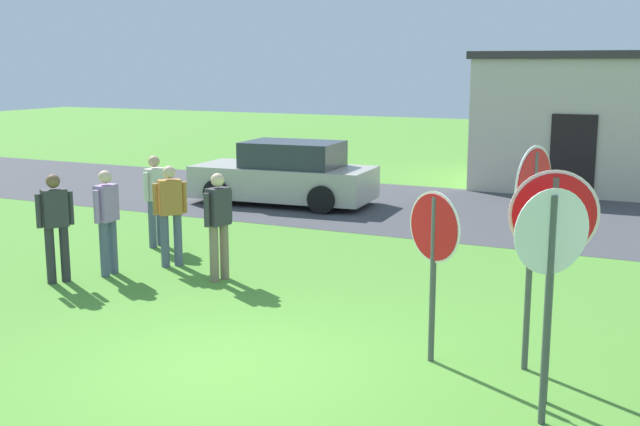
# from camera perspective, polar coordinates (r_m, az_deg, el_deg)

# --- Properties ---
(ground_plane) EXTENTS (80.00, 80.00, 0.00)m
(ground_plane) POSITION_cam_1_polar(r_m,az_deg,el_deg) (8.99, -6.51, -11.07)
(ground_plane) COLOR #518E33
(street_asphalt) EXTENTS (60.00, 6.40, 0.01)m
(street_asphalt) POSITION_cam_1_polar(r_m,az_deg,el_deg) (18.19, 10.84, 0.05)
(street_asphalt) COLOR #424247
(street_asphalt) RESTS_ON ground
(building_background) EXTENTS (5.54, 5.27, 3.65)m
(building_background) POSITION_cam_1_polar(r_m,az_deg,el_deg) (23.06, 18.85, 6.49)
(building_background) COLOR beige
(building_background) RESTS_ON ground
(parked_car_on_street) EXTENTS (4.42, 2.27, 1.51)m
(parked_car_on_street) POSITION_cam_1_polar(r_m,az_deg,el_deg) (18.91, -2.50, 2.75)
(parked_car_on_street) COLOR #B7B2A3
(parked_car_on_street) RESTS_ON ground
(stop_sign_rear_left) EXTENTS (0.81, 0.31, 2.35)m
(stop_sign_rear_left) POSITION_cam_1_polar(r_m,az_deg,el_deg) (7.90, 16.51, -2.19)
(stop_sign_rear_left) COLOR #474C4C
(stop_sign_rear_left) RESTS_ON ground
(stop_sign_low_front) EXTENTS (0.57, 0.57, 2.25)m
(stop_sign_low_front) POSITION_cam_1_polar(r_m,az_deg,el_deg) (7.44, 16.35, -3.63)
(stop_sign_low_front) COLOR #474C4C
(stop_sign_low_front) RESTS_ON ground
(stop_sign_nearest) EXTENTS (0.70, 0.42, 1.96)m
(stop_sign_nearest) POSITION_cam_1_polar(r_m,az_deg,el_deg) (8.81, 8.25, -2.44)
(stop_sign_nearest) COLOR #474C4C
(stop_sign_nearest) RESTS_ON ground
(stop_sign_center_cluster) EXTENTS (0.23, 0.86, 2.49)m
(stop_sign_center_cluster) POSITION_cam_1_polar(r_m,az_deg,el_deg) (8.70, 15.15, -0.22)
(stop_sign_center_cluster) COLOR #474C4C
(stop_sign_center_cluster) RESTS_ON ground
(person_near_signs) EXTENTS (0.47, 0.48, 1.69)m
(person_near_signs) POSITION_cam_1_polar(r_m,az_deg,el_deg) (13.23, -10.83, 0.35)
(person_near_signs) COLOR #4C5670
(person_near_signs) RESTS_ON ground
(person_in_dark_shirt) EXTENTS (0.37, 0.50, 1.69)m
(person_in_dark_shirt) POSITION_cam_1_polar(r_m,az_deg,el_deg) (12.66, -18.64, -0.63)
(person_in_dark_shirt) COLOR #2D2D33
(person_in_dark_shirt) RESTS_ON ground
(person_in_teal) EXTENTS (0.30, 0.56, 1.69)m
(person_in_teal) POSITION_cam_1_polar(r_m,az_deg,el_deg) (12.23, -7.38, -0.54)
(person_in_teal) COLOR #7A6B56
(person_in_teal) RESTS_ON ground
(person_in_blue) EXTENTS (0.24, 0.57, 1.69)m
(person_in_blue) POSITION_cam_1_polar(r_m,az_deg,el_deg) (12.88, -15.20, -0.25)
(person_in_blue) COLOR #4C5670
(person_in_blue) RESTS_ON ground
(person_with_sunhat) EXTENTS (0.24, 0.57, 1.69)m
(person_with_sunhat) POSITION_cam_1_polar(r_m,az_deg,el_deg) (14.70, -11.87, 1.23)
(person_with_sunhat) COLOR #4C5670
(person_with_sunhat) RESTS_ON ground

